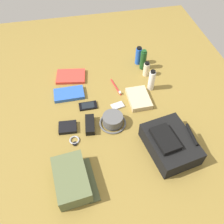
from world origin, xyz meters
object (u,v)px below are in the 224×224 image
at_px(backpack, 170,144).
at_px(shampoo_bottle, 143,60).
at_px(travel_guidebook, 69,94).
at_px(bucket_hat, 113,120).
at_px(toothpaste_tube, 152,80).
at_px(media_player, 117,106).
at_px(wristwatch, 74,141).
at_px(toothbrush, 116,88).
at_px(cell_phone, 88,106).
at_px(deodorant_spray, 138,56).
at_px(paperback_novel, 71,77).
at_px(wallet, 68,127).
at_px(sunglasses_case, 90,125).
at_px(folded_towel, 139,98).
at_px(lotion_bottle, 146,69).
at_px(toiletry_pouch, 72,179).

height_order(backpack, shampoo_bottle, shampoo_bottle).
bearing_deg(travel_guidebook, bucket_hat, 39.29).
height_order(toothpaste_tube, media_player, toothpaste_tube).
height_order(wristwatch, toothbrush, toothbrush).
bearing_deg(backpack, bucket_hat, -131.16).
relative_size(travel_guidebook, cell_phone, 1.73).
bearing_deg(toothbrush, toothpaste_tube, 78.38).
bearing_deg(bucket_hat, deodorant_spray, 150.19).
relative_size(paperback_novel, wallet, 2.10).
bearing_deg(wristwatch, sunglasses_case, 129.82).
distance_m(bucket_hat, sunglasses_case, 0.14).
bearing_deg(folded_towel, toothpaste_tube, 129.71).
height_order(toothbrush, wallet, wallet).
bearing_deg(toothpaste_tube, folded_towel, -50.29).
distance_m(deodorant_spray, folded_towel, 0.41).
bearing_deg(toothbrush, backpack, 19.22).
bearing_deg(sunglasses_case, lotion_bottle, 136.03).
bearing_deg(travel_guidebook, shampoo_bottle, 107.34).
bearing_deg(deodorant_spray, bucket_hat, -29.81).
relative_size(bucket_hat, cell_phone, 1.43).
bearing_deg(folded_towel, bucket_hat, -52.91).
relative_size(bucket_hat, wallet, 1.56).
bearing_deg(lotion_bottle, shampoo_bottle, -178.20).
height_order(deodorant_spray, paperback_novel, deodorant_spray).
height_order(lotion_bottle, wristwatch, lotion_bottle).
xyz_separation_m(backpack, toothbrush, (-0.55, -0.19, -0.05)).
relative_size(media_player, folded_towel, 0.47).
distance_m(toothpaste_tube, toothbrush, 0.25).
height_order(travel_guidebook, cell_phone, travel_guidebook).
distance_m(backpack, folded_towel, 0.42).
height_order(paperback_novel, folded_towel, folded_towel).
bearing_deg(shampoo_bottle, wristwatch, -45.70).
bearing_deg(backpack, toothbrush, -160.78).
height_order(paperback_novel, media_player, paperback_novel).
bearing_deg(lotion_bottle, toothbrush, -68.25).
height_order(backpack, toothpaste_tube, toothpaste_tube).
distance_m(travel_guidebook, folded_towel, 0.49).
bearing_deg(folded_towel, media_player, -80.70).
bearing_deg(backpack, sunglasses_case, -120.50).
distance_m(paperback_novel, cell_phone, 0.32).
distance_m(cell_phone, folded_towel, 0.35).
bearing_deg(cell_phone, paperback_novel, -164.50).
relative_size(bucket_hat, lotion_bottle, 1.47).
height_order(shampoo_bottle, lotion_bottle, shampoo_bottle).
xyz_separation_m(bucket_hat, lotion_bottle, (-0.40, 0.34, 0.02)).
height_order(toothpaste_tube, paperback_novel, toothpaste_tube).
xyz_separation_m(deodorant_spray, folded_towel, (0.39, -0.10, -0.05)).
xyz_separation_m(toiletry_pouch, bucket_hat, (-0.35, 0.29, -0.01)).
xyz_separation_m(cell_phone, wristwatch, (0.26, -0.12, -0.00)).
relative_size(shampoo_bottle, lotion_bottle, 1.40).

